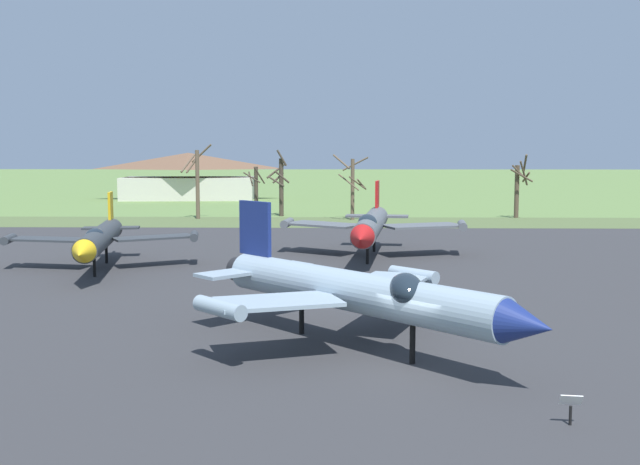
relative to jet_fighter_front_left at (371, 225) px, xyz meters
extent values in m
plane|color=#607F42|center=(0.26, -26.73, -2.37)|extent=(600.00, 600.00, 0.00)
cube|color=#333335|center=(0.26, -8.94, -2.35)|extent=(96.50, 59.29, 0.05)
cube|color=#526438|center=(0.26, 26.70, -2.34)|extent=(156.50, 12.00, 0.06)
cylinder|color=#565B60|center=(0.03, 0.23, -0.04)|extent=(3.29, 14.17, 1.62)
cone|color=red|center=(-0.92, -7.63, -0.04)|extent=(1.69, 1.92, 1.49)
cylinder|color=black|center=(0.91, 7.54, -0.04)|extent=(1.24, 1.02, 1.14)
ellipsoid|color=#19232D|center=(-0.36, -3.02, 0.40)|extent=(1.30, 2.44, 1.22)
cube|color=#565B60|center=(-3.37, 2.12, -0.16)|extent=(6.20, 5.39, 0.15)
cube|color=#565B60|center=(3.78, 1.26, -0.16)|extent=(6.19, 4.49, 0.15)
cylinder|color=#565B60|center=(-6.06, 3.14, -0.16)|extent=(0.91, 2.65, 0.61)
cylinder|color=#565B60|center=(6.64, 1.62, -0.16)|extent=(0.91, 2.65, 0.61)
cube|color=red|center=(0.78, 6.50, 1.80)|extent=(0.44, 2.08, 2.07)
cube|color=#565B60|center=(-0.59, 6.63, 0.08)|extent=(2.27, 1.76, 0.15)
cube|color=#565B60|center=(2.15, 6.30, 0.08)|extent=(2.27, 1.76, 0.15)
cylinder|color=black|center=(-0.34, -2.84, -1.61)|extent=(0.22, 0.22, 1.52)
cylinder|color=black|center=(0.40, 3.31, -1.61)|extent=(0.22, 0.22, 1.52)
cylinder|color=#33383D|center=(-17.27, -5.59, -0.33)|extent=(3.54, 12.40, 1.42)
cone|color=yellow|center=(-16.04, -12.58, -0.33)|extent=(1.61, 2.05, 1.31)
cylinder|color=black|center=(-18.39, 0.76, -0.33)|extent=(1.12, 0.94, 1.00)
ellipsoid|color=#19232D|center=(-16.89, -7.72, 0.06)|extent=(0.99, 1.86, 0.93)
cube|color=#33383D|center=(-20.64, -5.30, -0.44)|extent=(5.37, 2.83, 0.13)
cube|color=#33383D|center=(-14.21, -4.16, -0.44)|extent=(5.38, 4.25, 0.13)
cylinder|color=#33383D|center=(-23.24, -5.27, -0.44)|extent=(0.92, 2.34, 0.53)
cylinder|color=#33383D|center=(-11.77, -3.25, -0.44)|extent=(0.92, 2.34, 0.53)
cube|color=yellow|center=(-18.25, -0.06, 1.34)|extent=(0.44, 1.59, 1.91)
cube|color=#33383D|center=(-19.32, -0.36, -0.22)|extent=(1.85, 1.59, 0.13)
cube|color=#33383D|center=(-17.14, 0.02, -0.22)|extent=(1.85, 1.59, 0.13)
cylinder|color=black|center=(-16.80, -8.26, -1.71)|extent=(0.19, 0.19, 1.33)
cylinder|color=black|center=(-17.74, -2.92, -1.71)|extent=(0.19, 0.19, 1.33)
cylinder|color=#8EA3B2|center=(-1.75, -24.06, -0.16)|extent=(10.41, 10.71, 1.54)
cone|color=navy|center=(3.46, -29.46, -0.16)|extent=(2.15, 2.15, 1.42)
cylinder|color=black|center=(-6.61, -19.02, -0.16)|extent=(1.37, 1.36, 1.08)
ellipsoid|color=#19232D|center=(0.06, -25.94, 0.27)|extent=(1.21, 2.28, 1.14)
cube|color=#8EA3B2|center=(-4.47, -25.48, -0.27)|extent=(4.93, 3.79, 0.14)
cube|color=#8EA3B2|center=(-0.23, -21.39, -0.27)|extent=(3.91, 4.97, 0.14)
cylinder|color=#8EA3B2|center=(-6.40, -26.62, -0.27)|extent=(2.13, 2.18, 0.58)
cylinder|color=#8EA3B2|center=(0.98, -19.51, -0.27)|extent=(2.13, 2.18, 0.58)
cube|color=navy|center=(-5.91, -19.74, 1.79)|extent=(1.53, 1.57, 2.34)
cube|color=#8EA3B2|center=(-7.00, -20.82, -0.04)|extent=(2.76, 2.73, 0.14)
cube|color=#8EA3B2|center=(-4.80, -18.69, -0.04)|extent=(2.76, 2.73, 0.14)
cylinder|color=black|center=(0.29, -26.18, -1.65)|extent=(0.21, 0.21, 1.44)
cylinder|color=black|center=(-3.80, -21.94, -1.65)|extent=(0.21, 0.21, 1.44)
cylinder|color=black|center=(3.99, -31.99, -2.08)|extent=(0.08, 0.08, 0.58)
cube|color=white|center=(3.99, -31.99, -1.62)|extent=(0.62, 0.37, 0.35)
cylinder|color=brown|center=(-17.81, 30.24, 1.47)|extent=(0.43, 0.43, 7.67)
cylinder|color=brown|center=(-18.37, 30.92, 3.81)|extent=(1.62, 1.39, 2.19)
cylinder|color=brown|center=(-17.49, 31.36, 4.93)|extent=(2.42, 0.88, 2.13)
cylinder|color=brown|center=(-18.95, 30.75, 3.81)|extent=(1.27, 2.49, 2.02)
cylinder|color=#42382D|center=(-11.78, 34.52, 0.51)|extent=(0.46, 0.46, 5.77)
cylinder|color=#42382D|center=(-12.37, 34.25, 2.00)|extent=(0.77, 1.37, 1.67)
cylinder|color=#42382D|center=(-11.34, 33.99, 2.41)|extent=(1.28, 1.11, 2.00)
cylinder|color=#42382D|center=(-12.17, 33.54, 2.17)|extent=(2.09, 0.95, 1.26)
cylinder|color=#42382D|center=(-8.86, 34.71, 0.99)|extent=(0.52, 0.52, 6.71)
cylinder|color=#42382D|center=(-8.69, 33.93, 2.22)|extent=(1.74, 0.57, 1.48)
cylinder|color=#42382D|center=(-9.27, 35.26, 2.08)|extent=(1.36, 1.08, 1.31)
cylinder|color=#42382D|center=(-9.50, 35.76, 2.91)|extent=(2.34, 1.55, 1.86)
cylinder|color=#42382D|center=(-9.37, 33.81, 1.71)|extent=(1.96, 1.22, 1.19)
cylinder|color=#42382D|center=(-8.75, 34.20, 4.41)|extent=(1.26, 0.49, 1.90)
cylinder|color=brown|center=(-0.68, 29.55, 0.99)|extent=(0.41, 0.41, 6.72)
cylinder|color=brown|center=(0.29, 29.06, 1.60)|extent=(1.17, 2.09, 1.29)
cylinder|color=brown|center=(-0.25, 28.72, 1.82)|extent=(1.82, 1.04, 1.39)
cylinder|color=brown|center=(-0.35, 30.93, 3.78)|extent=(2.88, 0.85, 1.61)
cylinder|color=brown|center=(-1.13, 28.48, 1.85)|extent=(2.28, 1.08, 1.80)
cylinder|color=brown|center=(-1.92, 28.72, 4.05)|extent=(1.89, 2.66, 1.58)
cylinder|color=brown|center=(17.88, 32.51, 0.62)|extent=(0.51, 0.51, 5.98)
cylinder|color=brown|center=(18.08, 31.25, 2.49)|extent=(2.65, 0.61, 1.53)
cylinder|color=brown|center=(18.91, 32.59, 2.28)|extent=(0.39, 2.17, 1.24)
cylinder|color=brown|center=(18.70, 32.44, 3.81)|extent=(0.38, 1.83, 2.08)
cylinder|color=brown|center=(18.48, 31.96, 2.73)|extent=(1.38, 1.46, 2.80)
cylinder|color=brown|center=(17.84, 31.85, 2.93)|extent=(1.48, 0.32, 1.50)
cube|color=beige|center=(-25.81, 65.22, -0.61)|extent=(20.93, 10.56, 3.52)
pyramid|color=brown|center=(-25.81, 65.22, 3.70)|extent=(21.97, 11.09, 2.55)
camera|label=1|loc=(-2.36, -51.66, 5.06)|focal=41.74mm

